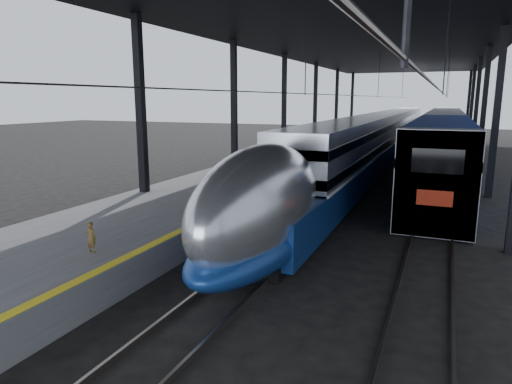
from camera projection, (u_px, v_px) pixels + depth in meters
The scene contains 8 objects.
ground at pixel (200, 262), 15.12m from camera, with size 160.00×160.00×0.00m, color black.
platform at pixel (290, 164), 34.43m from camera, with size 6.00×80.00×1.00m, color #4C4C4F.
yellow_strip at pixel (327, 159), 33.28m from camera, with size 0.30×80.00×0.01m, color gold.
rails at pixel (400, 176), 31.50m from camera, with size 6.52×80.00×0.16m.
canopy at pixel (369, 41), 30.67m from camera, with size 18.00×75.00×9.47m.
tgv_train at pixel (380, 139), 39.25m from camera, with size 2.84×65.20×4.07m.
second_train at pixel (444, 134), 41.68m from camera, with size 3.05×56.05×4.20m.
child at pixel (91, 237), 12.94m from camera, with size 0.33×0.21×0.90m, color #533E1B.
Camera 1 is at (7.23, -12.54, 5.29)m, focal length 32.00 mm.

